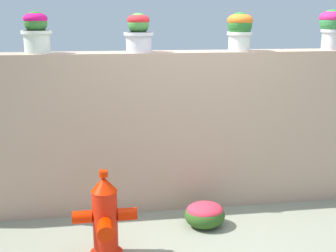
% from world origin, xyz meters
% --- Properties ---
extents(stone_wall, '(5.63, 0.34, 1.61)m').
position_xyz_m(stone_wall, '(0.00, 1.11, 0.80)').
color(stone_wall, tan).
rests_on(stone_wall, ground).
extents(potted_plant_1, '(0.28, 0.28, 0.38)m').
position_xyz_m(potted_plant_1, '(-1.48, 1.09, 1.82)').
color(potted_plant_1, silver).
rests_on(potted_plant_1, stone_wall).
extents(potted_plant_2, '(0.29, 0.29, 0.37)m').
position_xyz_m(potted_plant_2, '(-0.53, 1.08, 1.81)').
color(potted_plant_2, silver).
rests_on(potted_plant_2, stone_wall).
extents(potted_plant_3, '(0.26, 0.26, 0.38)m').
position_xyz_m(potted_plant_3, '(0.47, 1.09, 1.83)').
color(potted_plant_3, silver).
rests_on(potted_plant_3, stone_wall).
extents(potted_plant_4, '(0.27, 0.27, 0.41)m').
position_xyz_m(potted_plant_4, '(1.46, 1.11, 1.86)').
color(potted_plant_4, silver).
rests_on(potted_plant_4, stone_wall).
extents(fire_hydrant, '(0.53, 0.42, 0.75)m').
position_xyz_m(fire_hydrant, '(-0.91, 0.13, 0.34)').
color(fire_hydrant, red).
rests_on(fire_hydrant, ground).
extents(flower_bush_left, '(0.39, 0.35, 0.24)m').
position_xyz_m(flower_bush_left, '(0.02, 0.54, 0.13)').
color(flower_bush_left, '#2D521C').
rests_on(flower_bush_left, ground).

